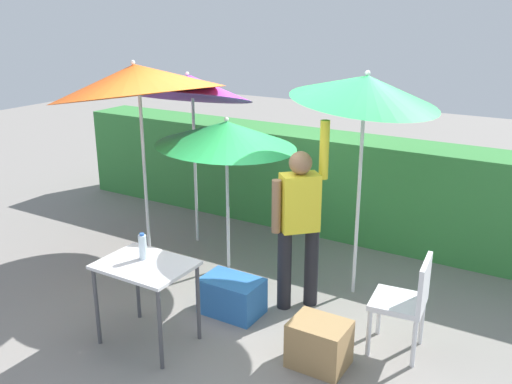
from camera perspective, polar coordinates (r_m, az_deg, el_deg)
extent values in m
plane|color=gray|center=(5.89, -1.53, -11.01)|extent=(24.00, 24.00, 0.00)
cube|color=#38843D|center=(7.52, 7.89, 0.81)|extent=(8.00, 0.70, 1.29)
cylinder|color=silver|center=(6.44, -11.09, 0.84)|extent=(0.04, 0.04, 1.98)
cone|color=#EA5919|center=(6.19, -11.97, 11.00)|extent=(1.91, 1.88, 0.73)
sphere|color=silver|center=(6.16, -12.32, 12.64)|extent=(0.05, 0.05, 0.05)
cylinder|color=silver|center=(5.77, 10.26, -1.01)|extent=(0.04, 0.04, 2.01)
cone|color=green|center=(5.52, 11.01, 10.19)|extent=(1.46, 1.44, 0.45)
sphere|color=silver|center=(5.51, 11.18, 11.69)|extent=(0.05, 0.05, 0.05)
cylinder|color=silver|center=(7.07, -6.14, 2.04)|extent=(0.04, 0.04, 1.84)
cone|color=purple|center=(6.86, -6.68, 10.50)|extent=(1.55, 1.54, 0.69)
sphere|color=silver|center=(6.86, -6.97, 11.74)|extent=(0.05, 0.05, 0.05)
cylinder|color=silver|center=(6.35, -2.86, -1.67)|extent=(0.04, 0.04, 1.44)
cone|color=green|center=(6.12, -2.98, 5.88)|extent=(1.55, 1.54, 0.36)
sphere|color=silver|center=(6.09, -3.00, 7.31)|extent=(0.05, 0.05, 0.05)
cylinder|color=black|center=(5.71, 5.59, -7.49)|extent=(0.14, 0.14, 0.82)
cylinder|color=black|center=(5.62, 2.87, -7.83)|extent=(0.14, 0.14, 0.82)
cube|color=yellow|center=(5.40, 4.41, -1.06)|extent=(0.41, 0.41, 0.56)
sphere|color=#8C6647|center=(5.28, 4.51, 2.94)|extent=(0.22, 0.22, 0.22)
cylinder|color=yellow|center=(5.33, 6.89, 4.23)|extent=(0.13, 0.13, 0.56)
cylinder|color=#8C6647|center=(5.34, 2.06, -1.46)|extent=(0.13, 0.13, 0.52)
cylinder|color=silver|center=(5.40, 12.30, -11.74)|extent=(0.04, 0.04, 0.44)
cylinder|color=silver|center=(5.08, 11.29, -13.74)|extent=(0.04, 0.04, 0.44)
cylinder|color=silver|center=(5.35, 16.35, -12.40)|extent=(0.04, 0.04, 0.44)
cylinder|color=silver|center=(5.02, 15.63, -14.48)|extent=(0.04, 0.04, 0.44)
cube|color=silver|center=(5.08, 14.11, -10.70)|extent=(0.48, 0.48, 0.05)
cube|color=silver|center=(4.96, 16.59, -8.78)|extent=(0.09, 0.44, 0.40)
cube|color=#2D6BB7|center=(5.63, -2.45, -10.42)|extent=(0.59, 0.39, 0.36)
cube|color=#9E7A4C|center=(4.91, 6.38, -14.95)|extent=(0.47, 0.37, 0.40)
cylinder|color=#4C4C51|center=(5.15, -5.84, -11.00)|extent=(0.04, 0.04, 0.74)
cylinder|color=#4C4C51|center=(5.57, -11.86, -8.95)|extent=(0.04, 0.04, 0.74)
cylinder|color=#4C4C51|center=(4.81, -9.64, -13.50)|extent=(0.04, 0.04, 0.74)
cylinder|color=#4C4C51|center=(5.25, -15.75, -11.04)|extent=(0.04, 0.04, 0.74)
cube|color=silver|center=(5.01, -11.10, -7.22)|extent=(0.80, 0.60, 0.03)
cylinder|color=silver|center=(5.05, -11.34, -5.47)|extent=(0.07, 0.07, 0.22)
cylinder|color=#2D60B7|center=(5.01, -11.43, -4.21)|extent=(0.04, 0.04, 0.02)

